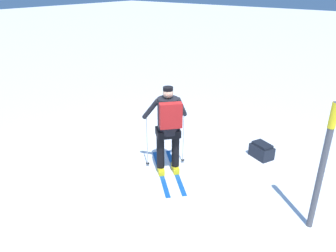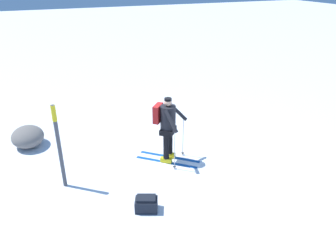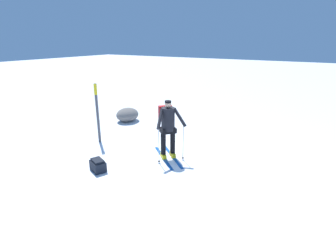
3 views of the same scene
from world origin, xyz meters
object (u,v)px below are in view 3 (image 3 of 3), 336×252
(trail_marker, at_px, (97,109))
(skier, at_px, (168,124))
(dropped_backpack, at_px, (98,165))
(rock_boulder, at_px, (127,115))

(trail_marker, bearing_deg, skier, 93.56)
(dropped_backpack, relative_size, trail_marker, 0.27)
(rock_boulder, bearing_deg, trail_marker, 16.94)
(skier, height_order, dropped_backpack, skier)
(trail_marker, bearing_deg, rock_boulder, -163.06)
(dropped_backpack, distance_m, trail_marker, 2.37)
(skier, distance_m, trail_marker, 2.66)
(skier, relative_size, rock_boulder, 1.68)
(skier, bearing_deg, trail_marker, -86.44)
(skier, distance_m, rock_boulder, 4.13)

